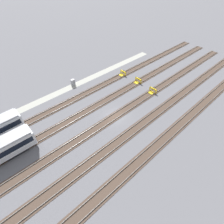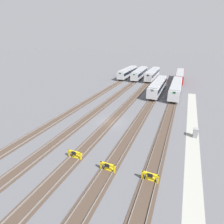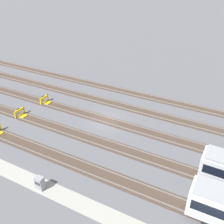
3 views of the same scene
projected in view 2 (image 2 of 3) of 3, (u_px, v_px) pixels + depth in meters
The scene contains 17 objects.
ground_plane at pixel (110, 122), 34.45m from camera, with size 400.00×400.00×0.00m, color #5B5B60.
service_walkway at pixel (192, 138), 29.12m from camera, with size 54.00×2.00×0.01m, color #9E9E93.
rail_track_nearest at pixel (164, 132), 30.76m from camera, with size 90.00×2.23×0.21m.
rail_track_near_inner at pixel (135, 127), 32.59m from camera, with size 90.00×2.24×0.21m.
rail_track_middle at pixel (110, 122), 34.43m from camera, with size 90.00×2.24×0.21m.
rail_track_far_inner at pixel (87, 118), 36.27m from camera, with size 90.00×2.23×0.21m.
rail_track_farthest at pixel (67, 114), 38.11m from camera, with size 90.00×2.23×0.21m.
subway_car_front_row_leftmost at pixel (140, 73), 71.75m from camera, with size 18.07×3.28×3.70m.
subway_car_front_row_left_inner at pixel (180, 76), 66.21m from camera, with size 18.07×3.29×3.70m.
subway_car_front_row_centre at pixel (176, 88), 50.40m from camera, with size 18.03×3.05×3.70m.
subway_car_front_row_right_inner at pixel (128, 72), 73.73m from camera, with size 18.03×3.06×3.70m.
subway_car_front_row_rightmost at pixel (158, 86), 52.23m from camera, with size 18.02×2.99×3.70m.
subway_car_back_row_leftmost at pixel (152, 74), 70.27m from camera, with size 18.00×2.85×3.70m.
bumper_stop_nearest_track at pixel (150, 176), 20.24m from camera, with size 1.35×2.00×1.22m.
bumper_stop_near_inner_track at pixel (108, 167), 21.78m from camera, with size 1.36×2.00×1.22m.
bumper_stop_middle_track at pixel (76, 154), 24.09m from camera, with size 1.37×2.01×1.22m.
electrical_cabinet at pixel (195, 133), 29.00m from camera, with size 0.90×0.73×1.60m.
Camera 2 is at (-28.39, -12.30, 15.29)m, focal length 28.00 mm.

